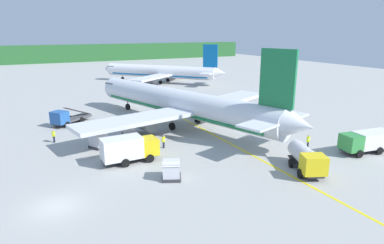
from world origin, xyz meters
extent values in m
cube|color=#A8A8A3|center=(0.00, 48.00, -0.10)|extent=(240.00, 320.00, 0.20)
cube|color=#28602D|center=(0.00, 136.61, 3.89)|extent=(216.00, 6.00, 7.79)
cylinder|color=silver|center=(18.99, 17.74, 3.50)|extent=(14.39, 35.49, 3.80)
cone|color=silver|center=(13.25, 36.06, 3.50)|extent=(4.16, 3.37, 3.61)
cone|color=silver|center=(24.86, -0.96, 3.90)|extent=(4.04, 4.02, 3.23)
cube|color=#192333|center=(13.91, 33.97, 4.36)|extent=(3.80, 3.26, 0.60)
cube|color=silver|center=(10.87, 13.10, 2.83)|extent=(16.63, 7.87, 0.50)
cylinder|color=slate|center=(12.95, 15.64, 1.63)|extent=(3.06, 3.71, 2.20)
cube|color=silver|center=(28.31, 18.57, 2.83)|extent=(16.59, 10.76, 0.50)
cylinder|color=slate|center=(25.16, 19.47, 1.63)|extent=(3.06, 3.71, 2.20)
cube|color=#19723F|center=(23.93, 2.00, 8.65)|extent=(1.66, 4.31, 6.50)
cube|color=silver|center=(23.93, 2.00, 3.90)|extent=(10.88, 6.16, 0.24)
cube|color=#19723F|center=(18.99, 17.74, 2.46)|extent=(13.14, 32.00, 0.36)
cylinder|color=black|center=(14.90, 30.80, 0.55)|extent=(0.66, 1.15, 1.10)
cylinder|color=gray|center=(14.90, 30.80, 1.35)|extent=(0.20, 0.20, 0.50)
cylinder|color=black|center=(16.96, 15.53, 0.55)|extent=(0.66, 1.15, 1.10)
cylinder|color=gray|center=(16.96, 15.53, 1.35)|extent=(0.20, 0.20, 0.50)
cylinder|color=black|center=(21.92, 17.09, 0.55)|extent=(0.66, 1.15, 1.10)
cylinder|color=gray|center=(21.92, 17.09, 1.35)|extent=(0.20, 0.20, 0.50)
cylinder|color=white|center=(32.14, 58.70, 3.09)|extent=(23.58, 26.03, 3.36)
cone|color=white|center=(20.90, 71.39, 3.09)|extent=(3.79, 3.70, 3.19)
cone|color=white|center=(43.61, 45.74, 3.44)|extent=(4.01, 4.01, 2.85)
cube|color=#192333|center=(22.19, 69.94, 3.85)|extent=(3.54, 3.48, 0.53)
cube|color=white|center=(27.27, 52.03, 2.50)|extent=(13.96, 11.66, 0.44)
cylinder|color=slate|center=(28.02, 54.82, 1.44)|extent=(3.33, 3.40, 1.94)
cube|color=white|center=(39.35, 62.72, 2.50)|extent=(12.67, 13.28, 0.44)
cylinder|color=slate|center=(36.49, 62.31, 1.44)|extent=(3.33, 3.40, 1.94)
cube|color=#0C66B2|center=(41.79, 47.79, 7.64)|extent=(2.81, 3.12, 5.74)
cube|color=white|center=(41.79, 47.79, 3.44)|extent=(8.75, 8.20, 0.21)
cube|color=#0C66B2|center=(32.14, 58.70, 2.17)|extent=(21.35, 23.54, 0.32)
cylinder|color=black|center=(24.13, 67.74, 0.49)|extent=(0.88, 0.93, 0.97)
cylinder|color=gray|center=(24.13, 67.74, 1.19)|extent=(0.18, 0.18, 0.44)
cylinder|color=black|center=(31.30, 56.18, 0.49)|extent=(0.88, 0.93, 0.97)
cylinder|color=gray|center=(31.30, 56.18, 1.19)|extent=(0.18, 0.18, 0.44)
cylinder|color=black|center=(34.74, 59.23, 0.49)|extent=(0.88, 0.93, 0.97)
cylinder|color=gray|center=(34.74, 59.23, 1.19)|extent=(0.18, 0.18, 0.44)
cube|color=yellow|center=(10.22, 6.59, 1.50)|extent=(1.86, 2.25, 1.80)
cube|color=#192333|center=(11.07, 6.62, 1.86)|extent=(0.13, 1.85, 0.94)
cube|color=white|center=(7.21, 6.52, 1.75)|extent=(4.28, 2.31, 2.30)
cube|color=#262628|center=(8.11, 6.54, 0.52)|extent=(6.06, 1.70, 0.16)
cylinder|color=black|center=(9.90, 7.69, 0.45)|extent=(0.91, 0.30, 0.90)
cylinder|color=black|center=(9.95, 5.49, 0.45)|extent=(0.91, 0.30, 0.90)
cylinder|color=black|center=(7.19, 7.62, 0.45)|extent=(0.91, 0.30, 0.90)
cylinder|color=black|center=(7.24, 5.42, 0.45)|extent=(0.91, 0.30, 0.90)
cube|color=#2659A5|center=(2.80, 24.30, 1.50)|extent=(2.76, 2.84, 1.80)
cube|color=#192333|center=(2.12, 23.79, 1.86)|extent=(1.17, 1.53, 0.94)
cube|color=#4C4C51|center=(5.35, 26.22, 0.72)|extent=(4.99, 4.51, 0.24)
cube|color=#2D2D33|center=(5.67, 26.46, 1.70)|extent=(4.32, 3.55, 2.00)
cube|color=#262628|center=(4.63, 25.68, 0.52)|extent=(6.03, 5.07, 0.16)
cylinder|color=black|center=(3.70, 23.60, 0.45)|extent=(0.89, 0.76, 0.90)
cylinder|color=black|center=(2.38, 25.36, 0.45)|extent=(0.89, 0.76, 0.90)
cylinder|color=black|center=(6.01, 25.34, 0.45)|extent=(0.89, 0.76, 0.90)
cylinder|color=black|center=(4.69, 27.10, 0.45)|extent=(0.89, 0.76, 0.90)
cube|color=#338C3F|center=(31.19, -2.76, 1.50)|extent=(2.06, 2.41, 1.80)
cube|color=#192333|center=(30.35, -2.66, 1.86)|extent=(0.31, 1.84, 0.94)
cube|color=white|center=(34.43, -3.16, 1.53)|extent=(4.96, 2.77, 1.85)
cube|color=#262628|center=(33.54, -3.05, 0.52)|extent=(6.66, 2.34, 0.16)
cylinder|color=black|center=(31.36, -3.89, 0.45)|extent=(0.93, 0.39, 0.90)
cylinder|color=black|center=(31.63, -1.71, 0.45)|extent=(0.93, 0.39, 0.90)
cylinder|color=black|center=(34.29, -4.26, 0.45)|extent=(0.93, 0.39, 0.90)
cylinder|color=black|center=(34.57, -2.07, 0.45)|extent=(0.93, 0.39, 0.90)
cube|color=yellow|center=(22.45, -5.53, 1.50)|extent=(2.74, 2.53, 1.80)
cube|color=#192333|center=(22.10, -6.31, 1.86)|extent=(1.72, 0.82, 0.94)
cylinder|color=silver|center=(23.61, -2.89, 1.50)|extent=(3.16, 4.17, 1.80)
cube|color=#262628|center=(23.24, -3.72, 0.52)|extent=(3.73, 5.89, 0.16)
cylinder|color=black|center=(23.57, -5.70, 0.45)|extent=(0.62, 0.94, 0.90)
cylinder|color=black|center=(21.56, -4.81, 0.45)|extent=(0.62, 0.94, 0.90)
cylinder|color=black|center=(24.61, -3.34, 0.45)|extent=(0.62, 0.94, 0.90)
cylinder|color=black|center=(22.60, -2.45, 0.45)|extent=(0.62, 0.94, 0.90)
cube|color=#333338|center=(10.36, 0.60, 0.15)|extent=(2.38, 2.38, 0.30)
cube|color=silver|center=(10.36, 0.60, 1.06)|extent=(2.12, 2.12, 1.51)
cube|color=silver|center=(10.13, 0.09, 1.66)|extent=(1.74, 1.26, 0.58)
cube|color=#333338|center=(10.70, 16.08, 0.15)|extent=(1.90, 1.90, 0.30)
cube|color=silver|center=(10.70, 16.08, 1.07)|extent=(1.68, 1.68, 1.55)
cube|color=silver|center=(10.19, 16.15, 1.70)|extent=(0.81, 1.57, 0.55)
cube|color=#333338|center=(5.98, 12.80, 0.15)|extent=(2.42, 2.42, 0.30)
cube|color=silver|center=(5.98, 12.80, 1.05)|extent=(2.15, 2.15, 1.50)
cube|color=silver|center=(6.46, 13.08, 1.65)|extent=(1.35, 1.69, 0.57)
cylinder|color=#191E33|center=(28.60, 1.03, 0.42)|extent=(0.14, 0.14, 0.85)
cylinder|color=#191E33|center=(28.43, 0.98, 0.42)|extent=(0.14, 0.14, 0.85)
cube|color=#CCE519|center=(28.51, 1.01, 1.17)|extent=(0.49, 0.34, 0.64)
cube|color=silver|center=(28.51, 1.01, 1.20)|extent=(0.50, 0.35, 0.06)
sphere|color=tan|center=(28.51, 1.01, 1.60)|extent=(0.23, 0.23, 0.23)
cylinder|color=#CCE519|center=(28.77, 1.09, 1.20)|extent=(0.09, 0.09, 0.60)
cylinder|color=#CCE519|center=(28.26, 0.93, 1.20)|extent=(0.09, 0.09, 0.60)
cylinder|color=#191E33|center=(1.38, 17.40, 0.41)|extent=(0.14, 0.14, 0.82)
cylinder|color=#191E33|center=(1.28, 17.25, 0.41)|extent=(0.14, 0.14, 0.82)
cube|color=#CCE519|center=(1.33, 17.33, 1.12)|extent=(0.42, 0.49, 0.61)
cube|color=silver|center=(1.33, 17.33, 1.15)|extent=(0.44, 0.50, 0.06)
sphere|color=tan|center=(1.33, 17.33, 1.54)|extent=(0.22, 0.22, 0.22)
cylinder|color=#CCE519|center=(1.47, 17.55, 1.15)|extent=(0.09, 0.09, 0.58)
cylinder|color=#CCE519|center=(1.18, 17.10, 1.15)|extent=(0.09, 0.09, 0.58)
cylinder|color=#191E33|center=(12.93, 8.99, 0.40)|extent=(0.14, 0.14, 0.79)
cylinder|color=#191E33|center=(13.07, 9.10, 0.40)|extent=(0.14, 0.14, 0.79)
cube|color=#CCE519|center=(13.00, 9.04, 1.09)|extent=(0.48, 0.44, 0.59)
cube|color=silver|center=(13.00, 9.04, 1.12)|extent=(0.50, 0.45, 0.06)
sphere|color=tan|center=(13.00, 9.04, 1.50)|extent=(0.21, 0.21, 0.21)
cylinder|color=#CCE519|center=(12.78, 8.88, 1.12)|extent=(0.09, 0.09, 0.57)
cylinder|color=#CCE519|center=(13.22, 9.20, 1.12)|extent=(0.09, 0.09, 0.57)
cube|color=yellow|center=(21.12, 12.74, 0.01)|extent=(0.30, 60.00, 0.01)
camera|label=1|loc=(-1.06, -26.27, 13.71)|focal=30.87mm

